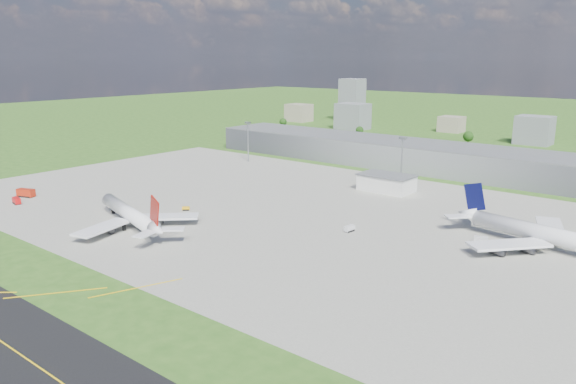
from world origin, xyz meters
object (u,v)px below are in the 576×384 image
Objects in this scene: fire_truck at (26,193)px; van_white_near at (349,229)px; airliner_blue_quad at (556,237)px; tug_yellow at (186,209)px; airliner_red_twin at (131,215)px; van_white_far at (481,240)px; crash_tender at (17,201)px.

fire_truck is 160.98m from van_white_near.
van_white_near is (-68.12, -26.00, -4.23)m from airliner_blue_quad.
van_white_near is (73.08, 19.92, 0.33)m from tug_yellow.
airliner_red_twin is 134.35m from van_white_far.
van_white_far is at bearing -60.69° from van_white_near.
airliner_blue_quad is 7.85× the size of fire_truck.
van_white_near is (142.34, 62.05, -0.28)m from crash_tender.
fire_truck is 1.75× the size of van_white_far.
airliner_red_twin is 11.96× the size of van_white_far.
airliner_red_twin is 17.44× the size of tug_yellow.
crash_tender is at bearing 25.86° from airliner_red_twin.
airliner_blue_quad reaches higher than van_white_near.
airliner_red_twin is 13.32× the size of van_white_near.
tug_yellow is (-141.20, -45.92, -4.56)m from airliner_blue_quad.
van_white_near is at bearing -30.94° from tug_yellow.
crash_tender is (9.74, -9.26, -0.45)m from fire_truck.
airliner_red_twin is 10.81× the size of crash_tender.
airliner_blue_quad reaches higher than van_white_far.
crash_tender is 81.07m from tug_yellow.
crash_tender is at bearing 165.13° from tug_yellow.
tug_yellow is at bearing -69.35° from airliner_red_twin.
van_white_far is at bearing -133.27° from airliner_red_twin.
airliner_red_twin is 158.26m from airliner_blue_quad.
airliner_blue_quad reaches higher than tug_yellow.
van_white_far is (115.71, 68.18, -3.54)m from airliner_red_twin.
fire_truck is at bearing 156.41° from tug_yellow.
airliner_blue_quad is 73.03m from van_white_near.
airliner_red_twin is 30.33m from tug_yellow.
airliner_red_twin is 72.68m from crash_tender.
van_white_near is 0.90× the size of van_white_far.
crash_tender is at bearing -175.71° from van_white_far.
van_white_far is (-23.17, -7.72, -4.15)m from airliner_blue_quad.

